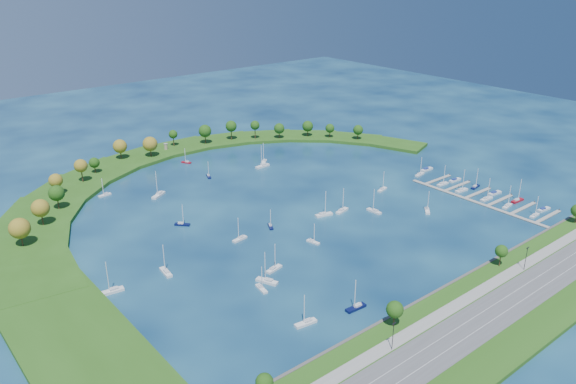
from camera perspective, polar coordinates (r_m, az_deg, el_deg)
ground at (r=293.34m, az=-0.14°, el=-1.24°), size 700.00×700.00×0.00m
south_shoreline at (r=222.71m, az=20.61°, el=-10.73°), size 420.00×43.10×11.60m
breakwater at (r=308.17m, az=-12.63°, el=-0.42°), size 286.74×247.64×2.00m
breakwater_trees at (r=346.03m, az=-11.86°, el=3.82°), size 235.81×94.01×13.71m
harbor_tower at (r=381.59m, az=-12.23°, el=4.52°), size 2.60×2.60×3.98m
dock_system at (r=316.89m, az=19.15°, el=-0.63°), size 24.28×82.00×1.60m
moored_boat_0 at (r=293.17m, az=13.87°, el=-1.76°), size 7.05×6.84×11.28m
moored_boat_1 at (r=219.96m, az=-2.71°, el=-9.62°), size 3.05×7.25×10.33m
moored_boat_2 at (r=210.18m, az=6.87°, el=-11.43°), size 8.55×2.92×12.37m
moored_boat_3 at (r=268.10m, az=-1.78°, el=-3.42°), size 4.58×6.53×9.45m
moored_boat_4 at (r=232.43m, az=-1.42°, el=-7.70°), size 8.27×3.81×11.74m
moored_boat_5 at (r=346.71m, az=-2.58°, el=2.69°), size 9.97×3.70×14.33m
moored_boat_6 at (r=285.52m, az=5.47°, el=-1.83°), size 8.84×4.35×12.52m
moored_boat_7 at (r=235.35m, az=-12.23°, el=-7.84°), size 3.37×8.83×12.66m
moored_boat_8 at (r=274.60m, az=-10.63°, el=-3.16°), size 6.55×6.73×10.79m
moored_boat_9 at (r=201.08m, az=1.82°, el=-13.00°), size 8.53×3.43×12.18m
moored_boat_10 at (r=287.04m, az=8.69°, el=-1.86°), size 2.53×8.32×12.14m
moored_boat_11 at (r=359.08m, az=-10.22°, el=3.02°), size 4.78×6.48×9.46m
moored_boat_12 at (r=333.28m, az=-8.02°, el=1.64°), size 4.11×6.85×9.74m
moored_boat_13 at (r=257.08m, az=-4.88°, el=-4.67°), size 7.85×3.31×11.19m
moored_boat_14 at (r=228.00m, az=-17.36°, el=-9.46°), size 9.45×3.79×13.51m
moored_boat_15 at (r=310.90m, az=-12.93°, el=-0.24°), size 9.85×7.63×14.55m
moored_boat_16 at (r=319.04m, az=-18.01°, el=-0.23°), size 7.12×2.72×10.21m
moored_boat_17 at (r=315.17m, az=9.50°, el=0.32°), size 7.66×3.77×10.85m
moored_boat_18 at (r=224.22m, az=-2.13°, el=-8.91°), size 5.98×9.24×13.23m
moored_boat_19 at (r=253.97m, az=2.55°, el=-4.97°), size 3.10×6.74×9.57m
moored_boat_20 at (r=280.38m, az=3.63°, el=-2.24°), size 9.25×4.49×13.10m
moored_boat_21 at (r=353.86m, az=-2.45°, el=3.09°), size 8.39×8.04×13.35m
docked_boat_0 at (r=304.70m, az=23.63°, el=-2.12°), size 7.28×2.53×10.51m
docked_boat_1 at (r=313.93m, az=24.39°, el=-1.60°), size 8.42×3.18×1.68m
docked_boat_2 at (r=310.80m, az=21.26°, el=-1.27°), size 8.21×3.44×11.69m
docked_boat_3 at (r=319.68m, az=22.14°, el=-0.76°), size 8.61×2.75×12.51m
docked_boat_4 at (r=316.22m, az=19.39°, el=-0.61°), size 8.31×2.64×12.09m
docked_boat_5 at (r=325.58m, az=20.12°, el=-0.10°), size 9.17×3.21×1.84m
docked_boat_6 at (r=323.68m, az=17.10°, el=0.21°), size 8.64×2.92×12.51m
docked_boat_7 at (r=331.20m, az=18.38°, el=0.55°), size 7.93×3.45×11.28m
docked_boat_8 at (r=330.12m, az=15.33°, el=0.84°), size 7.95×2.52×11.56m
docked_boat_9 at (r=337.93m, az=16.49°, el=1.17°), size 8.67×2.61×1.76m
docked_boat_10 at (r=341.83m, az=13.15°, el=1.80°), size 7.82×3.32×11.14m
docked_boat_11 at (r=350.93m, az=13.81°, el=2.24°), size 9.19×2.68×1.87m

